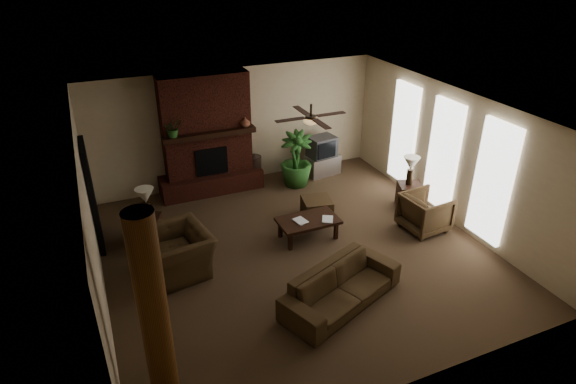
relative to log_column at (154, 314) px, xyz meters
name	(u,v)px	position (x,y,z in m)	size (l,w,h in m)	color
room_shell	(297,187)	(2.95, 2.40, 0.00)	(7.00, 7.00, 7.00)	#4D3926
fireplace	(208,145)	(2.15, 5.62, -0.24)	(2.40, 0.70, 2.80)	#4A1D13
windows	(443,155)	(6.40, 2.60, -0.05)	(0.08, 3.65, 2.35)	white
log_column	(154,314)	(0.00, 0.00, 0.00)	(0.36, 0.36, 2.80)	brown
doorway	(92,196)	(-0.49, 4.20, -0.35)	(0.10, 1.00, 2.10)	black
ceiling_fan	(311,119)	(3.35, 2.70, 1.13)	(1.35, 1.35, 0.37)	black
sofa	(342,281)	(3.02, 0.74, -0.97)	(2.19, 0.64, 0.86)	#45331D
armchair_left	(177,245)	(0.76, 2.69, -0.87)	(1.22, 0.79, 1.06)	#45331D
armchair_right	(425,211)	(5.71, 2.10, -0.96)	(0.85, 0.80, 0.87)	#45331D
coffee_table	(308,222)	(3.37, 2.75, -1.03)	(1.20, 0.70, 0.43)	black
ottoman	(317,208)	(3.92, 3.48, -1.20)	(0.60, 0.60, 0.40)	#45331D
tv_stand	(322,165)	(5.01, 5.37, -1.15)	(0.85, 0.50, 0.50)	silver
tv	(322,147)	(4.97, 5.33, -0.64)	(0.71, 0.61, 0.52)	#3C3C3F
floor_vase	(255,167)	(3.25, 5.55, -0.97)	(0.34, 0.34, 0.77)	#2F211A
floor_plant	(296,171)	(4.13, 5.05, -1.02)	(0.76, 1.35, 0.76)	#2B5A24
side_table_left	(148,230)	(0.40, 3.87, -1.12)	(0.50, 0.50, 0.55)	black
lamp_left	(145,198)	(0.43, 3.82, -0.40)	(0.46, 0.46, 0.65)	black
side_table_right	(409,195)	(6.01, 3.03, -1.12)	(0.50, 0.50, 0.55)	black
lamp_right	(411,165)	(5.99, 3.07, -0.40)	(0.39, 0.39, 0.65)	black
mantel_plant	(173,130)	(1.35, 5.36, 0.32)	(0.38, 0.42, 0.33)	#2B5A24
mantel_vase	(245,122)	(2.99, 5.36, 0.27)	(0.22, 0.23, 0.22)	brown
book_a	(296,217)	(3.08, 2.71, -0.83)	(0.22, 0.03, 0.29)	#999999
book_b	(322,213)	(3.61, 2.63, -0.82)	(0.21, 0.02, 0.29)	#999999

